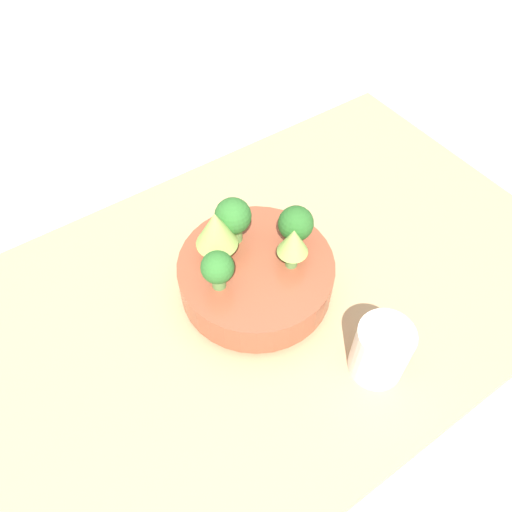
% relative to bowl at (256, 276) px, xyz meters
% --- Properties ---
extents(ground_plane, '(6.00, 6.00, 0.00)m').
position_rel_bowl_xyz_m(ground_plane, '(0.01, 0.01, -0.09)').
color(ground_plane, silver).
extents(table, '(1.15, 0.70, 0.05)m').
position_rel_bowl_xyz_m(table, '(0.01, 0.01, -0.07)').
color(table, tan).
rests_on(table, ground_plane).
extents(bowl, '(0.26, 0.26, 0.08)m').
position_rel_bowl_xyz_m(bowl, '(0.00, 0.00, 0.00)').
color(bowl, brown).
rests_on(bowl, table).
extents(broccoli_floret_right, '(0.05, 0.05, 0.07)m').
position_rel_bowl_xyz_m(broccoli_floret_right, '(0.07, 0.00, 0.08)').
color(broccoli_floret_right, '#609347').
rests_on(broccoli_floret_right, bowl).
extents(romanesco_piece_near, '(0.07, 0.07, 0.10)m').
position_rel_bowl_xyz_m(romanesco_piece_near, '(0.04, -0.05, 0.10)').
color(romanesco_piece_near, '#6BA34C').
rests_on(romanesco_piece_near, bowl).
extents(broccoli_floret_front, '(0.06, 0.06, 0.09)m').
position_rel_bowl_xyz_m(broccoli_floret_front, '(0.00, -0.07, 0.09)').
color(broccoli_floret_front, '#6BA34C').
rests_on(broccoli_floret_front, bowl).
extents(broccoli_floret_left, '(0.06, 0.06, 0.08)m').
position_rel_bowl_xyz_m(broccoli_floret_left, '(-0.08, -0.00, 0.08)').
color(broccoli_floret_left, '#609347').
rests_on(broccoli_floret_left, bowl).
extents(romanesco_piece_far, '(0.05, 0.05, 0.08)m').
position_rel_bowl_xyz_m(romanesco_piece_far, '(-0.05, 0.03, 0.09)').
color(romanesco_piece_far, '#609347').
rests_on(romanesco_piece_far, bowl).
extents(cup, '(0.09, 0.09, 0.10)m').
position_rel_bowl_xyz_m(cup, '(-0.07, 0.22, 0.01)').
color(cup, silver).
rests_on(cup, table).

